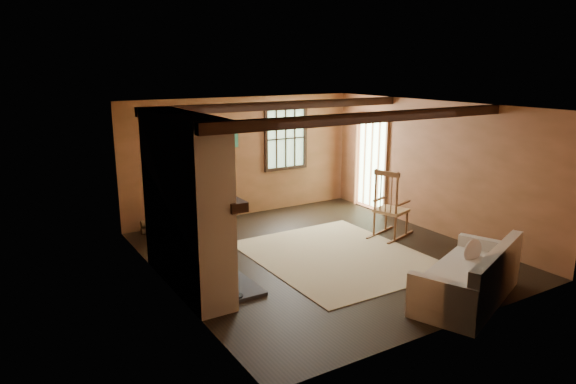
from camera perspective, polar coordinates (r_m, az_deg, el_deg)
ground at (r=8.44m, az=3.55°, el=-6.95°), size 5.50×5.50×0.00m
room_envelope at (r=8.34m, az=3.96°, el=4.43°), size 5.02×5.52×2.44m
fireplace at (r=7.11m, az=-11.20°, el=-1.86°), size 1.02×2.30×2.40m
rug at (r=8.40m, az=5.47°, el=-7.08°), size 2.50×3.00×0.01m
rocking_chair at (r=9.31m, az=11.26°, el=-1.81°), size 1.00×0.72×1.24m
sofa at (r=7.19m, az=19.67°, el=-9.25°), size 2.09×1.49×0.78m
firewood_pile at (r=9.78m, az=-13.94°, el=-3.57°), size 0.73×0.13×0.27m
laundry_basket at (r=10.16m, az=-8.46°, el=-2.55°), size 0.57×0.48×0.30m
basket_pillow at (r=10.09m, az=-8.51°, el=-1.18°), size 0.47×0.41×0.20m
armchair at (r=9.46m, az=-11.51°, el=-2.79°), size 0.96×0.97×0.66m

